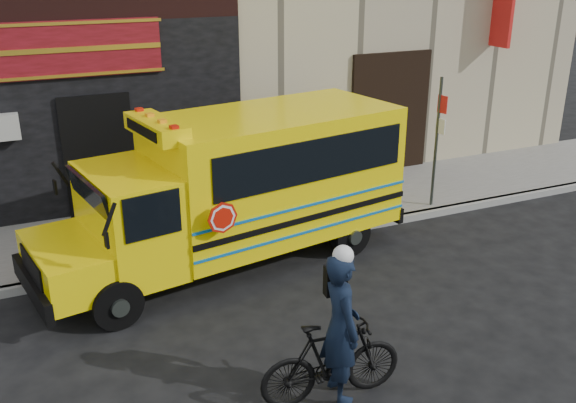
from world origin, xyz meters
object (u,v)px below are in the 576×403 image
(school_bus, at_px, (243,184))
(sign_pole, at_px, (437,139))
(cyclist, at_px, (340,330))
(bicycle, at_px, (332,361))

(school_bus, height_order, sign_pole, sign_pole)
(school_bus, bearing_deg, sign_pole, 6.92)
(cyclist, bearing_deg, sign_pole, -40.95)
(cyclist, bearing_deg, bicycle, 84.86)
(bicycle, xyz_separation_m, cyclist, (0.10, -0.02, 0.44))
(school_bus, height_order, cyclist, school_bus)
(school_bus, distance_m, cyclist, 4.35)
(bicycle, bearing_deg, school_bus, 0.15)
(sign_pole, bearing_deg, cyclist, -135.45)
(bicycle, distance_m, cyclist, 0.45)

